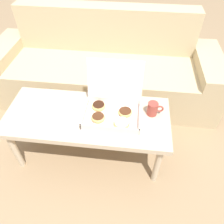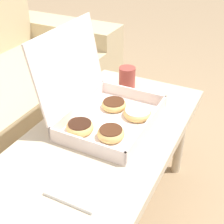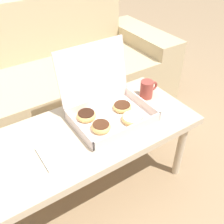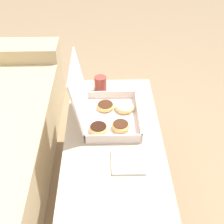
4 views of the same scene
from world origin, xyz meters
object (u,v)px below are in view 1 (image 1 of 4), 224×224
pastry_box (112,107)px  coffee_table (87,119)px  coffee_mug (153,109)px  couch (104,70)px

pastry_box → coffee_table: bearing=-167.3°
coffee_table → pastry_box: size_ratio=3.00×
pastry_box → coffee_mug: size_ratio=3.43×
couch → coffee_mug: bearing=-58.4°
couch → coffee_mug: (0.46, -0.75, 0.21)m
coffee_mug → pastry_box: bearing=-174.7°
coffee_table → couch: bearing=90.0°
pastry_box → coffee_mug: pastry_box is taller
couch → pastry_box: 0.83m
pastry_box → coffee_mug: 0.29m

